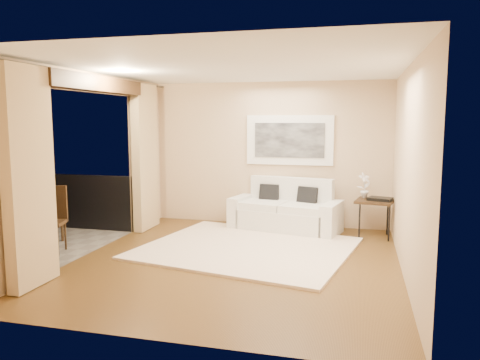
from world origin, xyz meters
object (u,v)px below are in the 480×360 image
(balcony_chair_near, at_px, (51,214))
(ice_bucket, at_px, (34,193))
(side_table, at_px, (374,203))
(bistro_table, at_px, (39,205))
(orchid, at_px, (364,185))
(balcony_chair_far, at_px, (43,213))
(sofa, at_px, (286,212))

(balcony_chair_near, height_order, ice_bucket, balcony_chair_near)
(side_table, relative_size, bistro_table, 0.94)
(balcony_chair_near, bearing_deg, ice_bucket, 127.82)
(orchid, bearing_deg, balcony_chair_near, -153.92)
(balcony_chair_far, bearing_deg, bistro_table, -12.37)
(balcony_chair_near, distance_m, ice_bucket, 0.82)
(orchid, distance_m, bistro_table, 5.44)
(sofa, bearing_deg, ice_bucket, -143.20)
(side_table, xyz_separation_m, orchid, (-0.17, 0.15, 0.28))
(bistro_table, distance_m, ice_bucket, 0.29)
(sofa, height_order, side_table, sofa)
(side_table, height_order, balcony_chair_far, balcony_chair_far)
(ice_bucket, bearing_deg, balcony_chair_far, -30.91)
(orchid, bearing_deg, bistro_table, -159.17)
(side_table, relative_size, balcony_chair_far, 0.77)
(balcony_chair_far, height_order, ice_bucket, ice_bucket)
(side_table, relative_size, orchid, 1.53)
(sofa, relative_size, bistro_table, 2.84)
(side_table, distance_m, bistro_table, 5.55)
(side_table, relative_size, balcony_chair_near, 0.69)
(side_table, bearing_deg, balcony_chair_far, -160.80)
(sofa, bearing_deg, orchid, 11.92)
(sofa, relative_size, orchid, 4.65)
(bistro_table, height_order, balcony_chair_far, balcony_chair_far)
(balcony_chair_far, bearing_deg, side_table, -159.06)
(sofa, relative_size, balcony_chair_far, 2.34)
(ice_bucket, bearing_deg, sofa, 24.80)
(balcony_chair_far, distance_m, ice_bucket, 0.43)
(side_table, height_order, bistro_table, bistro_table)
(sofa, distance_m, bistro_table, 4.21)
(orchid, height_order, balcony_chair_near, orchid)
(orchid, distance_m, balcony_chair_far, 5.38)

